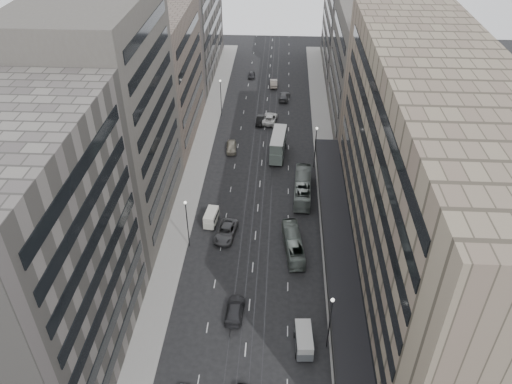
% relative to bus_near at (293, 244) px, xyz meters
% --- Properties ---
extents(ground, '(220.00, 220.00, 0.00)m').
position_rel_bus_near_xyz_m(ground, '(-5.71, -11.82, -1.35)').
color(ground, black).
rests_on(ground, ground).
extents(sidewalk_right, '(4.00, 125.00, 0.15)m').
position_rel_bus_near_xyz_m(sidewalk_right, '(6.29, 25.68, -1.27)').
color(sidewalk_right, gray).
rests_on(sidewalk_right, ground).
extents(sidewalk_left, '(4.00, 125.00, 0.15)m').
position_rel_bus_near_xyz_m(sidewalk_left, '(-17.71, 25.68, -1.27)').
color(sidewalk_left, gray).
rests_on(sidewalk_left, ground).
extents(department_store, '(19.20, 60.00, 30.00)m').
position_rel_bus_near_xyz_m(department_store, '(15.74, -3.82, 13.60)').
color(department_store, gray).
rests_on(department_store, ground).
extents(building_right_mid, '(15.00, 28.00, 24.00)m').
position_rel_bus_near_xyz_m(building_right_mid, '(15.79, 40.18, 10.65)').
color(building_right_mid, '#4E4944').
rests_on(building_right_mid, ground).
extents(building_right_far, '(15.00, 32.00, 28.00)m').
position_rel_bus_near_xyz_m(building_right_far, '(15.79, 70.18, 12.65)').
color(building_right_far, slate).
rests_on(building_right_far, ground).
extents(building_left_a, '(15.00, 28.00, 30.00)m').
position_rel_bus_near_xyz_m(building_left_a, '(-27.21, -19.82, 13.65)').
color(building_left_a, slate).
rests_on(building_left_a, ground).
extents(building_left_b, '(15.00, 26.00, 34.00)m').
position_rel_bus_near_xyz_m(building_left_b, '(-27.21, 7.18, 15.65)').
color(building_left_b, '#4E4944').
rests_on(building_left_b, ground).
extents(building_left_c, '(15.00, 28.00, 25.00)m').
position_rel_bus_near_xyz_m(building_left_c, '(-27.21, 34.18, 11.15)').
color(building_left_c, '#66594F').
rests_on(building_left_c, ground).
extents(building_left_d, '(15.00, 38.00, 28.00)m').
position_rel_bus_near_xyz_m(building_left_d, '(-27.21, 67.18, 12.65)').
color(building_left_d, slate).
rests_on(building_left_d, ground).
extents(lamp_right_near, '(0.44, 0.44, 8.32)m').
position_rel_bus_near_xyz_m(lamp_right_near, '(3.99, -16.82, 3.86)').
color(lamp_right_near, '#262628').
rests_on(lamp_right_near, ground).
extents(lamp_right_far, '(0.44, 0.44, 8.32)m').
position_rel_bus_near_xyz_m(lamp_right_far, '(3.99, 23.18, 3.86)').
color(lamp_right_far, '#262628').
rests_on(lamp_right_far, ground).
extents(lamp_left_near, '(0.44, 0.44, 8.32)m').
position_rel_bus_near_xyz_m(lamp_left_near, '(-15.41, 0.18, 3.86)').
color(lamp_left_near, '#262628').
rests_on(lamp_left_near, ground).
extents(lamp_left_far, '(0.44, 0.44, 8.32)m').
position_rel_bus_near_xyz_m(lamp_left_far, '(-15.41, 43.18, 3.86)').
color(lamp_left_far, '#262628').
rests_on(lamp_left_far, ground).
extents(bus_near, '(3.45, 9.87, 2.69)m').
position_rel_bus_near_xyz_m(bus_near, '(0.00, 0.00, 0.00)').
color(bus_near, gray).
rests_on(bus_near, ground).
extents(bus_far, '(3.19, 11.54, 3.18)m').
position_rel_bus_near_xyz_m(bus_far, '(1.67, 14.26, 0.25)').
color(bus_far, gray).
rests_on(bus_far, ground).
extents(double_decker, '(3.22, 8.73, 4.68)m').
position_rel_bus_near_xyz_m(double_decker, '(-2.75, 26.82, 1.18)').
color(double_decker, slate).
rests_on(double_decker, ground).
extents(vw_microbus, '(2.33, 4.69, 2.48)m').
position_rel_bus_near_xyz_m(vw_microbus, '(1.17, -17.07, 0.03)').
color(vw_microbus, '#525659').
rests_on(vw_microbus, ground).
extents(panel_van, '(2.22, 3.92, 2.36)m').
position_rel_bus_near_xyz_m(panel_van, '(-12.80, 5.61, -0.04)').
color(panel_van, silver).
rests_on(panel_van, ground).
extents(sedan_2, '(3.59, 6.36, 1.68)m').
position_rel_bus_near_xyz_m(sedan_2, '(-10.20, 2.79, -0.51)').
color(sedan_2, '#505052').
rests_on(sedan_2, ground).
extents(sedan_3, '(2.42, 5.56, 1.59)m').
position_rel_bus_near_xyz_m(sedan_3, '(-7.46, -12.43, -0.55)').
color(sedan_3, '#2B2B2D').
rests_on(sedan_3, ground).
extents(sedan_4, '(2.31, 4.89, 1.62)m').
position_rel_bus_near_xyz_m(sedan_4, '(-11.81, 28.34, -0.54)').
color(sedan_4, '#9F9783').
rests_on(sedan_4, ground).
extents(sedan_5, '(1.91, 4.54, 1.46)m').
position_rel_bus_near_xyz_m(sedan_5, '(-6.78, 39.96, -0.62)').
color(sedan_5, black).
rests_on(sedan_5, ground).
extents(sedan_6, '(3.53, 6.36, 1.68)m').
position_rel_bus_near_xyz_m(sedan_6, '(-4.74, 40.82, -0.50)').
color(sedan_6, silver).
rests_on(sedan_6, ground).
extents(sedan_7, '(2.88, 5.64, 1.57)m').
position_rel_bus_near_xyz_m(sedan_7, '(-1.77, 52.26, -0.56)').
color(sedan_7, '#4F4F51').
rests_on(sedan_7, ground).
extents(sedan_8, '(1.57, 3.88, 1.32)m').
position_rel_bus_near_xyz_m(sedan_8, '(-10.13, 64.91, -0.69)').
color(sedan_8, '#28282B').
rests_on(sedan_8, ground).
extents(sedan_9, '(1.93, 4.96, 1.61)m').
position_rel_bus_near_xyz_m(sedan_9, '(-4.45, 59.72, -0.54)').
color(sedan_9, '#B0A192').
rests_on(sedan_9, ground).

